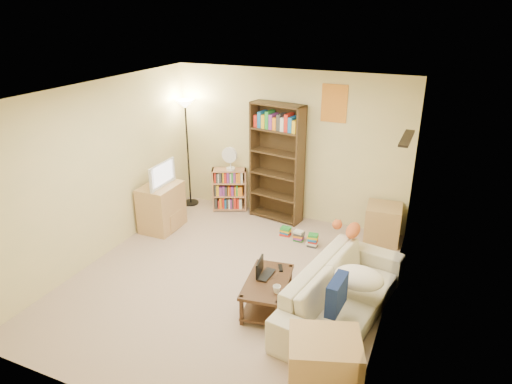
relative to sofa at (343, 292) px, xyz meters
The scene contains 19 objects.
room 2.03m from the sofa, behind, with size 4.50×4.54×2.52m.
sofa is the anchor object (origin of this frame).
navy_pillow 0.55m from the sofa, 86.84° to the right, with size 0.41×0.12×0.37m, color navy.
cream_blanket 0.28m from the sofa, ahead, with size 0.57×0.41×0.25m, color white.
tabby_cat 0.95m from the sofa, 99.24° to the left, with size 0.50×0.24×0.17m.
coffee_table 0.90m from the sofa, 164.88° to the right, with size 0.61×0.94×0.39m.
laptop 0.88m from the sofa, behind, with size 0.20×0.31×0.02m, color black.
laptop_screen 1.02m from the sofa, behind, with size 0.01×0.29×0.19m, color white.
mug 0.80m from the sofa, 147.78° to the right, with size 0.11×0.11×0.09m, color white.
tv_remote 0.82m from the sofa, behind, with size 0.05×0.16×0.02m, color black.
tv_stand 3.42m from the sofa, 161.93° to the left, with size 0.50×0.70×0.75m, color tan.
television 3.48m from the sofa, 161.93° to the left, with size 0.10×0.67×0.39m, color black.
tall_bookshelf 2.84m from the sofa, 127.87° to the left, with size 0.93×0.44×1.99m.
short_bookshelf 3.36m from the sofa, 139.91° to the left, with size 0.64×0.45×0.77m.
desk_fan 3.37m from the sofa, 139.98° to the left, with size 0.27×0.15×0.42m.
floor_lamp 4.14m from the sofa, 147.89° to the left, with size 0.33×0.33×1.93m.
side_table 2.06m from the sofa, 86.44° to the left, with size 0.51×0.51×0.59m, color #AF7F55.
end_cabinet 1.17m from the sofa, 85.08° to the right, with size 0.67×0.56×0.56m, color tan.
book_stacks 1.85m from the sofa, 123.94° to the left, with size 0.66×0.30×0.21m.
Camera 1 is at (2.41, -4.62, 3.43)m, focal length 32.00 mm.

